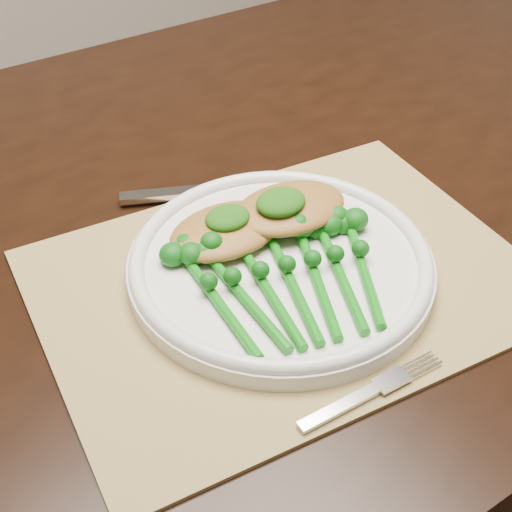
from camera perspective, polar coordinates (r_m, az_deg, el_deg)
floor at (r=1.42m, az=-2.02°, el=-19.09°), size 4.00×4.00×0.00m
dining_table at (r=1.10m, az=0.45°, el=-9.83°), size 1.62×0.94×0.75m
placemat at (r=0.70m, az=2.33°, el=-1.99°), size 0.51×0.40×0.00m
dinner_plate at (r=0.70m, az=1.98°, el=-0.51°), size 0.30×0.30×0.03m
knife at (r=0.81m, az=-4.34°, el=5.23°), size 0.21×0.12×0.01m
fork at (r=0.61m, az=9.92°, el=-10.22°), size 0.14×0.02×0.00m
chicken_fillet_left at (r=0.71m, az=-2.43°, el=2.06°), size 0.12×0.08×0.02m
chicken_fillet_right at (r=0.73m, az=2.71°, el=3.86°), size 0.13×0.10×0.02m
pesto_dollop_left at (r=0.70m, az=-2.30°, el=3.06°), size 0.05×0.04×0.02m
pesto_dollop_right at (r=0.71m, az=2.00°, el=4.33°), size 0.05×0.04×0.02m
broccolini_bundle at (r=0.66m, az=3.04°, el=-2.53°), size 0.21×0.22×0.04m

